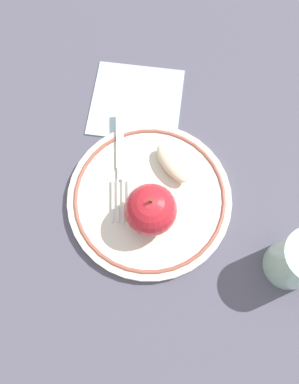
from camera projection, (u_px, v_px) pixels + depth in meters
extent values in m
plane|color=#4D4A59|center=(144.00, 192.00, 0.58)|extent=(2.00, 2.00, 0.00)
cylinder|color=beige|center=(150.00, 198.00, 0.57)|extent=(0.25, 0.25, 0.01)
torus|color=#9A5040|center=(150.00, 197.00, 0.56)|extent=(0.23, 0.23, 0.01)
sphere|color=red|center=(151.00, 210.00, 0.51)|extent=(0.07, 0.07, 0.07)
cylinder|color=brown|center=(151.00, 201.00, 0.47)|extent=(0.00, 0.00, 0.01)
ellipsoid|color=beige|center=(173.00, 163.00, 0.56)|extent=(0.07, 0.08, 0.02)
cube|color=silver|center=(120.00, 138.00, 0.59)|extent=(0.03, 0.10, 0.00)
cube|color=silver|center=(120.00, 174.00, 0.57)|extent=(0.01, 0.02, 0.00)
cube|color=silver|center=(113.00, 201.00, 0.55)|extent=(0.01, 0.07, 0.00)
cube|color=silver|center=(118.00, 201.00, 0.55)|extent=(0.01, 0.07, 0.00)
cube|color=silver|center=(123.00, 200.00, 0.55)|extent=(0.01, 0.07, 0.00)
cube|color=silver|center=(129.00, 200.00, 0.55)|extent=(0.01, 0.07, 0.00)
cylinder|color=silver|center=(299.00, 260.00, 0.50)|extent=(0.07, 0.07, 0.09)
cube|color=#A8C0CA|center=(136.00, 101.00, 0.63)|extent=(0.15, 0.15, 0.01)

